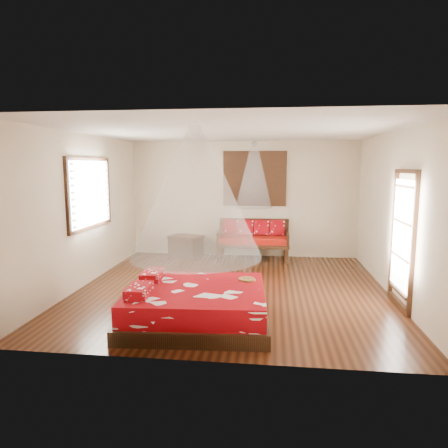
# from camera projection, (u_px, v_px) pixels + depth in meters

# --- Properties ---
(room) EXTENTS (5.54, 5.54, 2.84)m
(room) POSITION_uv_depth(u_px,v_px,m) (232.00, 212.00, 7.05)
(room) COLOR black
(room) RESTS_ON ground
(bed) EXTENTS (2.10, 1.92, 0.63)m
(bed) POSITION_uv_depth(u_px,v_px,m) (196.00, 305.00, 5.68)
(bed) COLOR black
(bed) RESTS_ON floor
(daybed) EXTENTS (1.67, 0.74, 0.94)m
(daybed) POSITION_uv_depth(u_px,v_px,m) (253.00, 238.00, 9.48)
(daybed) COLOR black
(daybed) RESTS_ON floor
(storage_chest) EXTENTS (0.90, 0.78, 0.52)m
(storage_chest) POSITION_uv_depth(u_px,v_px,m) (186.00, 246.00, 9.78)
(storage_chest) COLOR black
(storage_chest) RESTS_ON floor
(shutter_panel) EXTENTS (1.52, 0.06, 1.32)m
(shutter_panel) POSITION_uv_depth(u_px,v_px,m) (255.00, 179.00, 9.61)
(shutter_panel) COLOR black
(shutter_panel) RESTS_ON wall_back
(window_left) EXTENTS (0.10, 1.74, 1.34)m
(window_left) POSITION_uv_depth(u_px,v_px,m) (90.00, 193.00, 7.52)
(window_left) COLOR black
(window_left) RESTS_ON wall_left
(glazed_door) EXTENTS (0.08, 1.02, 2.16)m
(glazed_door) POSITION_uv_depth(u_px,v_px,m) (402.00, 240.00, 6.19)
(glazed_door) COLOR black
(glazed_door) RESTS_ON floor
(wine_tray) EXTENTS (0.25, 0.25, 0.20)m
(wine_tray) POSITION_uv_depth(u_px,v_px,m) (247.00, 277.00, 6.01)
(wine_tray) COLOR brown
(wine_tray) RESTS_ON bed
(mosquito_net_main) EXTENTS (1.83, 1.83, 1.80)m
(mosquito_net_main) POSITION_uv_depth(u_px,v_px,m) (196.00, 193.00, 5.45)
(mosquito_net_main) COLOR white
(mosquito_net_main) RESTS_ON ceiling
(mosquito_net_daybed) EXTENTS (0.84, 0.84, 1.50)m
(mosquito_net_daybed) POSITION_uv_depth(u_px,v_px,m) (254.00, 175.00, 9.14)
(mosquito_net_daybed) COLOR white
(mosquito_net_daybed) RESTS_ON ceiling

